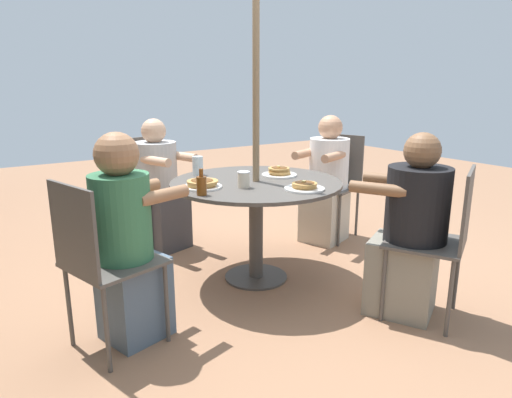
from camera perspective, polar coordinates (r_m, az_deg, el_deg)
ground_plane at (r=3.40m, az=-0.00°, el=-9.78°), size 12.00×12.00×0.00m
patio_table at (r=3.20m, az=-0.00°, el=0.14°), size 1.19×1.19×0.73m
umbrella_pole at (r=3.12m, az=-0.00°, el=8.09°), size 0.05×0.05×2.10m
patio_chair_north at (r=2.86m, az=22.18°, el=-4.09°), size 0.58×0.58×0.93m
diner_north at (r=2.90m, az=18.63°, el=-4.23°), size 0.61×0.55×1.12m
patio_chair_east at (r=4.24m, az=9.95°, el=2.57°), size 0.55×0.55×0.93m
diner_east at (r=4.10m, az=8.82°, el=1.78°), size 0.48×0.56×1.12m
patio_chair_south at (r=4.08m, az=-13.63°, el=1.90°), size 0.54×0.54×0.93m
diner_south at (r=3.95m, az=-12.02°, el=1.02°), size 0.55×0.48×1.10m
patio_chair_west at (r=2.47m, az=-19.09°, el=-6.75°), size 0.53×0.53×0.93m
diner_west at (r=2.55m, az=-15.75°, el=-5.67°), size 0.42×0.52×1.16m
pancake_plate_a at (r=2.93m, az=6.08°, el=1.53°), size 0.26×0.26×0.06m
pancake_plate_b at (r=3.35m, az=2.93°, el=3.33°), size 0.26×0.26×0.07m
pancake_plate_c at (r=2.99m, az=-6.74°, el=1.82°), size 0.26×0.26×0.06m
syrup_bottle at (r=2.79m, az=-6.84°, el=1.76°), size 0.09×0.06×0.16m
coffee_cup at (r=2.97m, az=-1.56°, el=2.45°), size 0.08×0.08×0.11m
drinking_glass_a at (r=3.40m, az=-7.29°, el=4.15°), size 0.08×0.08×0.14m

